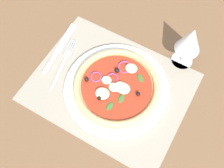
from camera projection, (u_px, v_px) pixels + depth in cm
name	position (u px, v px, depth cm)	size (l,w,h in cm)	color
ground_plane	(110.00, 89.00, 80.07)	(190.00, 140.00, 2.40)	brown
placemat	(110.00, 87.00, 78.82)	(44.44, 34.61, 0.40)	gray
plate	(116.00, 89.00, 77.64)	(29.98, 29.98, 1.09)	white
pizza	(116.00, 86.00, 76.18)	(24.49, 24.49, 2.69)	tan
fork	(65.00, 61.00, 82.23)	(5.22, 17.92, 0.44)	silver
knife	(60.00, 47.00, 84.33)	(3.97, 20.06, 0.62)	silver
wine_glass	(190.00, 41.00, 73.82)	(7.20, 7.20, 14.90)	silver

